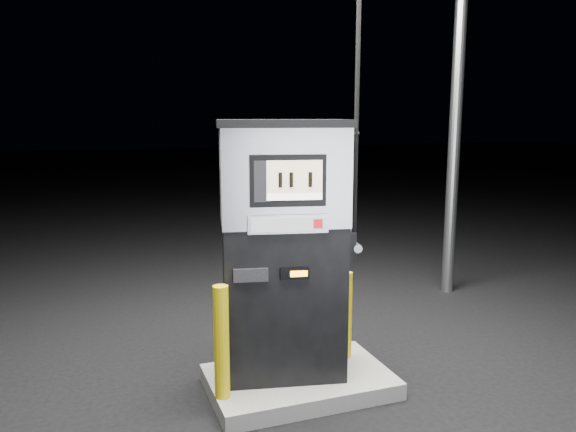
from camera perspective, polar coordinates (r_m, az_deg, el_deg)
name	(u,v)px	position (r m, az deg, el deg)	size (l,w,h in m)	color
ground	(299,389)	(5.27, 1.15, -17.20)	(80.00, 80.00, 0.00)	black
pump_island	(299,382)	(5.23, 1.15, -16.47)	(1.60, 1.00, 0.15)	slate
fuel_dispenser	(284,247)	(4.85, -0.43, -3.20)	(1.29, 0.88, 4.65)	black
bollard_left	(222,342)	(4.66, -6.76, -12.62)	(0.13, 0.13, 0.94)	gold
bollard_right	(346,315)	(5.41, 5.92, -9.96)	(0.11, 0.11, 0.83)	gold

